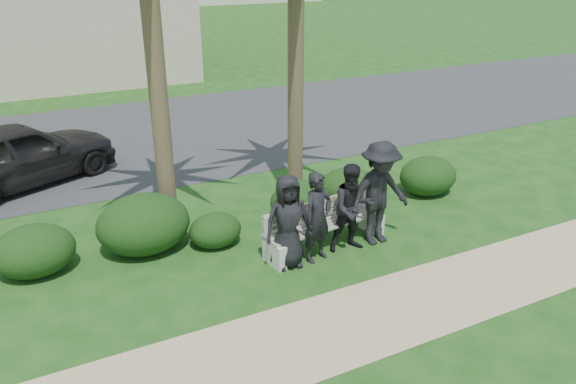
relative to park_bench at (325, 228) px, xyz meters
name	(u,v)px	position (x,y,z in m)	size (l,w,h in m)	color
ground	(310,259)	(-0.45, -0.27, -0.36)	(160.00, 160.00, 0.00)	#154112
footpath	(372,317)	(-0.45, -2.07, -0.36)	(30.00, 1.60, 0.01)	tan
asphalt_street	(173,132)	(-0.45, 7.73, -0.36)	(160.00, 8.00, 0.01)	#2D2D30
park_bench	(325,228)	(0.00, 0.00, 0.00)	(2.32, 0.80, 0.79)	gray
man_a	(288,222)	(-0.85, -0.26, 0.42)	(0.76, 0.50, 1.56)	black
man_b	(318,217)	(-0.33, -0.31, 0.41)	(0.56, 0.37, 1.53)	black
man_c	(352,208)	(0.36, -0.27, 0.42)	(0.75, 0.58, 1.54)	black
man_d	(379,193)	(0.90, -0.26, 0.57)	(1.20, 0.69, 1.85)	black
hedge_a	(34,249)	(-4.52, 1.34, 0.06)	(1.27, 1.05, 0.83)	black
hedge_b	(143,222)	(-2.79, 1.31, 0.16)	(1.58, 1.30, 1.03)	black
hedge_c	(215,229)	(-1.66, 0.91, -0.06)	(0.92, 0.76, 0.60)	black
hedge_d	(300,200)	(0.16, 1.20, 0.03)	(1.18, 0.97, 0.77)	black
hedge_e	(347,187)	(1.27, 1.28, 0.05)	(1.24, 1.02, 0.81)	black
hedge_f	(428,175)	(3.13, 1.05, 0.05)	(1.26, 1.04, 0.82)	black
car_a	(18,154)	(-4.48, 5.44, 0.35)	(1.67, 4.14, 1.41)	black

